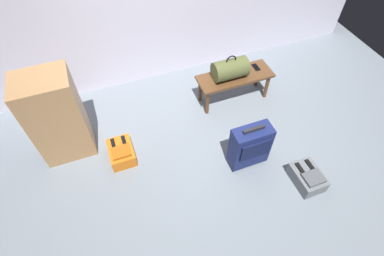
{
  "coord_description": "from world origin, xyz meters",
  "views": [
    {
      "loc": [
        -0.95,
        -1.91,
        3.0
      ],
      "look_at": [
        -0.15,
        0.2,
        0.25
      ],
      "focal_mm": 28.01,
      "sensor_mm": 36.0,
      "label": 1
    }
  ],
  "objects_px": {
    "cell_phone": "(256,67)",
    "side_cabinet": "(57,117)",
    "bench": "(235,79)",
    "backpack_orange": "(121,152)",
    "backpack_grey": "(308,177)",
    "suitcase_upright_navy": "(250,146)",
    "duffel_bag_olive": "(230,69)"
  },
  "relations": [
    {
      "from": "backpack_orange",
      "to": "side_cabinet",
      "type": "distance_m",
      "value": 0.8
    },
    {
      "from": "duffel_bag_olive",
      "to": "backpack_grey",
      "type": "height_order",
      "value": "duffel_bag_olive"
    },
    {
      "from": "bench",
      "to": "backpack_grey",
      "type": "relative_size",
      "value": 2.63
    },
    {
      "from": "cell_phone",
      "to": "backpack_orange",
      "type": "distance_m",
      "value": 2.07
    },
    {
      "from": "side_cabinet",
      "to": "bench",
      "type": "bearing_deg",
      "value": 2.01
    },
    {
      "from": "duffel_bag_olive",
      "to": "side_cabinet",
      "type": "relative_size",
      "value": 0.4
    },
    {
      "from": "bench",
      "to": "duffel_bag_olive",
      "type": "distance_m",
      "value": 0.21
    },
    {
      "from": "suitcase_upright_navy",
      "to": "backpack_orange",
      "type": "distance_m",
      "value": 1.49
    },
    {
      "from": "duffel_bag_olive",
      "to": "backpack_grey",
      "type": "relative_size",
      "value": 1.16
    },
    {
      "from": "cell_phone",
      "to": "side_cabinet",
      "type": "relative_size",
      "value": 0.13
    },
    {
      "from": "bench",
      "to": "side_cabinet",
      "type": "xyz_separation_m",
      "value": [
        -2.21,
        -0.08,
        0.2
      ]
    },
    {
      "from": "backpack_orange",
      "to": "side_cabinet",
      "type": "bearing_deg",
      "value": 146.5
    },
    {
      "from": "bench",
      "to": "suitcase_upright_navy",
      "type": "height_order",
      "value": "suitcase_upright_navy"
    },
    {
      "from": "cell_phone",
      "to": "side_cabinet",
      "type": "xyz_separation_m",
      "value": [
        -2.54,
        -0.13,
        0.13
      ]
    },
    {
      "from": "backpack_grey",
      "to": "side_cabinet",
      "type": "relative_size",
      "value": 0.35
    },
    {
      "from": "bench",
      "to": "backpack_orange",
      "type": "height_order",
      "value": "bench"
    },
    {
      "from": "backpack_orange",
      "to": "bench",
      "type": "bearing_deg",
      "value": 14.92
    },
    {
      "from": "duffel_bag_olive",
      "to": "cell_phone",
      "type": "height_order",
      "value": "duffel_bag_olive"
    },
    {
      "from": "suitcase_upright_navy",
      "to": "backpack_grey",
      "type": "distance_m",
      "value": 0.73
    },
    {
      "from": "suitcase_upright_navy",
      "to": "duffel_bag_olive",
      "type": "bearing_deg",
      "value": 78.02
    },
    {
      "from": "duffel_bag_olive",
      "to": "suitcase_upright_navy",
      "type": "xyz_separation_m",
      "value": [
        -0.22,
        -1.03,
        -0.22
      ]
    },
    {
      "from": "suitcase_upright_navy",
      "to": "bench",
      "type": "bearing_deg",
      "value": 73.38
    },
    {
      "from": "suitcase_upright_navy",
      "to": "side_cabinet",
      "type": "distance_m",
      "value": 2.14
    },
    {
      "from": "duffel_bag_olive",
      "to": "suitcase_upright_navy",
      "type": "height_order",
      "value": "duffel_bag_olive"
    },
    {
      "from": "duffel_bag_olive",
      "to": "backpack_orange",
      "type": "height_order",
      "value": "duffel_bag_olive"
    },
    {
      "from": "bench",
      "to": "side_cabinet",
      "type": "height_order",
      "value": "side_cabinet"
    },
    {
      "from": "suitcase_upright_navy",
      "to": "side_cabinet",
      "type": "relative_size",
      "value": 0.57
    },
    {
      "from": "bench",
      "to": "side_cabinet",
      "type": "distance_m",
      "value": 2.22
    },
    {
      "from": "cell_phone",
      "to": "side_cabinet",
      "type": "bearing_deg",
      "value": -177.14
    },
    {
      "from": "duffel_bag_olive",
      "to": "backpack_orange",
      "type": "relative_size",
      "value": 1.16
    },
    {
      "from": "backpack_orange",
      "to": "backpack_grey",
      "type": "height_order",
      "value": "same"
    },
    {
      "from": "side_cabinet",
      "to": "duffel_bag_olive",
      "type": "bearing_deg",
      "value": 2.09
    }
  ]
}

